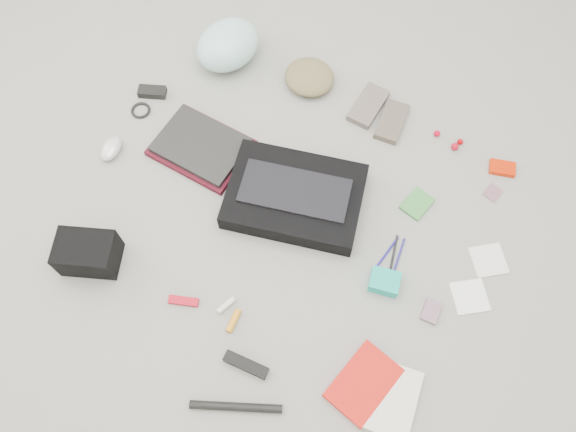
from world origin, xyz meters
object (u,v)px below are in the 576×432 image
at_px(messenger_bag, 295,196).
at_px(accordion_wallet, 384,282).
at_px(laptop, 201,145).
at_px(bike_helmet, 228,45).
at_px(book_red, 364,383).
at_px(camera_bag, 88,253).

distance_m(messenger_bag, accordion_wallet, 0.44).
height_order(laptop, bike_helmet, bike_helmet).
bearing_deg(book_red, accordion_wallet, 115.60).
bearing_deg(accordion_wallet, messenger_bag, 149.32).
relative_size(bike_helmet, camera_bag, 1.42).
height_order(messenger_bag, laptop, messenger_bag).
bearing_deg(bike_helmet, book_red, -26.29).
bearing_deg(messenger_bag, book_red, -58.24).
height_order(laptop, accordion_wallet, accordion_wallet).
relative_size(camera_bag, book_red, 0.85).
relative_size(messenger_bag, camera_bag, 2.44).
bearing_deg(accordion_wallet, camera_bag, -169.30).
distance_m(messenger_bag, camera_bag, 0.75).
relative_size(laptop, book_red, 1.41).
relative_size(laptop, accordion_wallet, 3.24).
bearing_deg(messenger_bag, laptop, 161.47).
height_order(laptop, book_red, laptop).
height_order(laptop, camera_bag, camera_bag).
bearing_deg(book_red, laptop, 163.73).
bearing_deg(messenger_bag, camera_bag, -148.50).
xyz_separation_m(bike_helmet, accordion_wallet, (0.92, -0.68, -0.06)).
bearing_deg(bike_helmet, laptop, -57.45).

